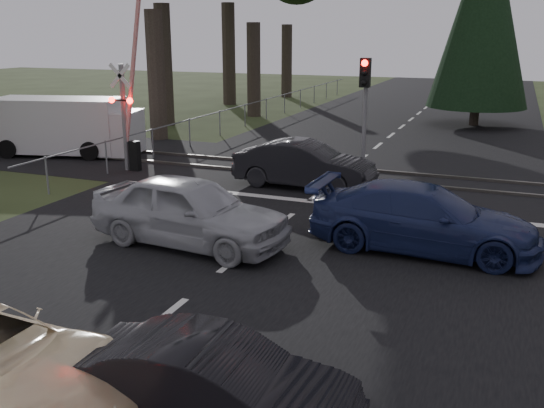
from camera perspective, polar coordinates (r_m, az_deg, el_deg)
The scene contains 15 objects.
ground at distance 11.11m, azimuth -10.18°, elevation -10.45°, with size 120.00×120.00×0.00m, color #2A3417.
road at distance 19.78m, azimuth 5.10°, elevation 1.57°, with size 14.00×100.00×0.01m, color black.
rail_corridor at distance 21.65m, azimuth 6.62°, elevation 2.79°, with size 120.00×8.00×0.01m, color black.
stop_line at distance 18.12m, azimuth 3.46°, elevation 0.28°, with size 13.00×0.35×0.00m, color silver.
rail_near at distance 20.89m, azimuth 6.05°, elevation 2.45°, with size 120.00×0.12×0.10m, color #59544C.
rail_far at distance 22.40m, azimuth 7.17°, elevation 3.33°, with size 120.00×0.12×0.10m, color #59544C.
crossing_signal at distance 22.34m, azimuth -13.29°, elevation 8.23°, with size 1.62×0.38×6.96m.
traffic_signal_center at distance 19.68m, azimuth 8.71°, elevation 9.67°, with size 0.32×0.48×4.10m.
conifer_tree at distance 34.46m, azimuth 19.33°, elevation 16.92°, with size 5.20×5.20×11.00m.
fence_left at distance 33.95m, azimuth -1.50°, elevation 7.65°, with size 0.10×36.00×1.20m, color slate, non-canonical shape.
dark_hatchback at distance 7.96m, azimuth -5.40°, elevation -16.70°, with size 1.29×3.69×1.22m, color black.
silver_car at distance 14.35m, azimuth -7.75°, elevation -0.66°, with size 1.95×4.85×1.65m, color #A3A5AB.
blue_sedan at distance 14.32m, azimuth 14.07°, elevation -1.34°, with size 2.12×5.22×1.51m, color navy.
dark_car_far at distance 19.60m, azimuth 3.09°, elevation 3.71°, with size 1.58×4.54×1.50m, color black.
white_van at distance 26.18m, azimuth -18.54°, elevation 6.94°, with size 6.22×3.50×2.30m.
Camera 1 is at (5.41, -8.39, 4.89)m, focal length 40.00 mm.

